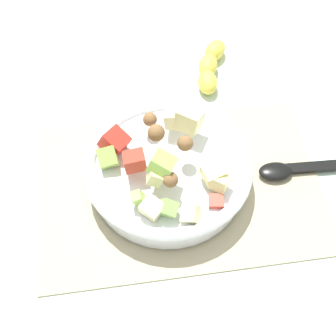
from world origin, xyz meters
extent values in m
plane|color=silver|center=(0.00, 0.00, 0.00)|extent=(2.40, 2.40, 0.00)
cube|color=tan|center=(0.00, 0.00, 0.00)|extent=(0.46, 0.31, 0.01)
cylinder|color=white|center=(0.02, -0.01, 0.03)|extent=(0.25, 0.25, 0.05)
torus|color=white|center=(0.02, -0.01, 0.05)|extent=(0.27, 0.27, 0.02)
cube|color=beige|center=(-0.02, -0.07, 0.09)|extent=(0.06, 0.06, 0.04)
cube|color=#8CB74C|center=(0.11, -0.02, 0.07)|extent=(0.03, 0.04, 0.04)
cube|color=red|center=(0.10, -0.05, 0.07)|extent=(0.06, 0.05, 0.04)
cube|color=#93C160|center=(0.03, 0.08, 0.07)|extent=(0.04, 0.04, 0.04)
sphere|color=brown|center=(-0.01, -0.01, 0.10)|extent=(0.04, 0.04, 0.03)
cube|color=beige|center=(0.00, -0.08, 0.08)|extent=(0.03, 0.04, 0.03)
cube|color=#BC3828|center=(0.07, 0.00, 0.09)|extent=(0.03, 0.03, 0.03)
cube|color=#E5D684|center=(-0.04, 0.03, 0.08)|extent=(0.04, 0.04, 0.03)
sphere|color=brown|center=(0.04, -0.08, 0.09)|extent=(0.03, 0.04, 0.04)
sphere|color=brown|center=(0.02, 0.04, 0.09)|extent=(0.03, 0.04, 0.04)
cube|color=#A3CC6B|center=(0.07, 0.06, 0.07)|extent=(0.02, 0.02, 0.03)
cube|color=beige|center=(-0.05, 0.05, 0.07)|extent=(0.04, 0.04, 0.03)
cube|color=beige|center=(0.00, 0.09, 0.06)|extent=(0.04, 0.04, 0.03)
cube|color=#BC3828|center=(-0.04, 0.07, 0.06)|extent=(0.03, 0.03, 0.02)
cube|color=#9EC656|center=(0.03, 0.02, 0.10)|extent=(0.05, 0.05, 0.04)
cube|color=beige|center=(0.05, 0.07, 0.07)|extent=(0.04, 0.04, 0.03)
sphere|color=brown|center=(0.03, -0.04, 0.10)|extent=(0.04, 0.05, 0.04)
cube|color=beige|center=(0.04, 0.04, 0.09)|extent=(0.03, 0.03, 0.03)
ellipsoid|color=black|center=(-0.16, 0.00, 0.01)|extent=(0.06, 0.04, 0.01)
ellipsoid|color=yellow|center=(-0.12, -0.30, 0.02)|extent=(0.06, 0.07, 0.04)
ellipsoid|color=yellow|center=(-0.10, -0.26, 0.02)|extent=(0.05, 0.06, 0.04)
ellipsoid|color=yellow|center=(-0.09, -0.21, 0.02)|extent=(0.04, 0.06, 0.04)
camera|label=1|loc=(0.08, 0.42, 0.66)|focal=50.90mm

